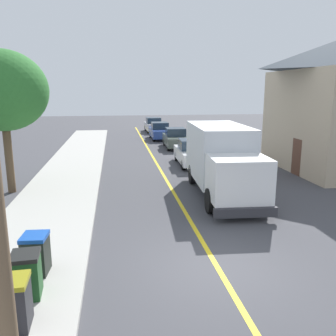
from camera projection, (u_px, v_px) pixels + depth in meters
ground_plane at (218, 268)px, 9.83m from camera, size 120.00×120.00×0.00m
sidewalk_curb at (44, 224)px, 12.89m from camera, size 3.60×60.00×0.15m
centre_line_yellow at (166, 180)px, 19.48m from camera, size 0.16×56.00×0.01m
box_truck at (222, 157)px, 16.51m from camera, size 2.81×7.31×3.20m
parked_car_near at (192, 153)px, 23.22m from camera, size 1.93×4.45×1.67m
parked_car_mid at (176, 138)px, 30.07m from camera, size 1.93×4.45×1.67m
parked_car_far at (160, 131)px, 35.30m from camera, size 1.81×4.40×1.67m
parked_car_furthest at (154, 125)px, 41.30m from camera, size 1.90×4.44×1.67m
parked_van_across at (228, 148)px, 25.16m from camera, size 2.01×4.48×1.67m
trash_bin_front at (13, 303)px, 7.07m from camera, size 0.66×0.74×1.06m
trash_bin_middle at (27, 275)px, 8.16m from camera, size 0.68×0.76×1.06m
trash_bin_back at (36, 254)px, 9.20m from camera, size 0.68×0.76×1.06m
stop_sign at (242, 141)px, 21.01m from camera, size 0.80×0.10×2.65m
street_tree_near at (2, 91)px, 16.12m from camera, size 4.10×4.10×6.66m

